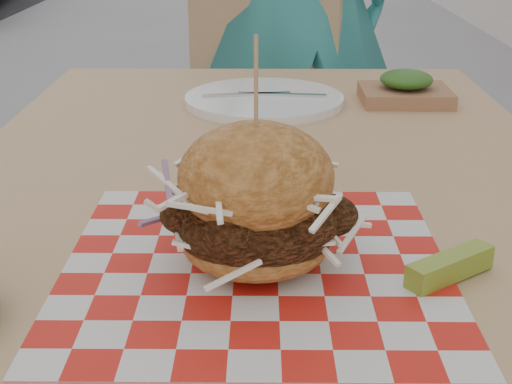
# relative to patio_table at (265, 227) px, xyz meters

# --- Properties ---
(patio_table) EXTENTS (0.80, 1.20, 0.75)m
(patio_table) POSITION_rel_patio_table_xyz_m (0.00, 0.00, 0.00)
(patio_table) COLOR tan
(patio_table) RESTS_ON ground
(patio_chair) EXTENTS (0.52, 0.53, 0.95)m
(patio_chair) POSITION_rel_patio_table_xyz_m (0.03, 1.00, -0.12)
(patio_chair) COLOR tan
(patio_chair) RESTS_ON ground
(paper_liner) EXTENTS (0.36, 0.36, 0.00)m
(paper_liner) POSITION_rel_patio_table_xyz_m (-0.01, -0.25, 0.08)
(paper_liner) COLOR red
(paper_liner) RESTS_ON patio_table
(sandwich) EXTENTS (0.19, 0.19, 0.21)m
(sandwich) POSITION_rel_patio_table_xyz_m (-0.01, -0.25, 0.14)
(sandwich) COLOR #C47D37
(sandwich) RESTS_ON paper_liner
(pickle_spear) EXTENTS (0.09, 0.07, 0.02)m
(pickle_spear) POSITION_rel_patio_table_xyz_m (0.17, -0.28, 0.09)
(pickle_spear) COLOR olive
(pickle_spear) RESTS_ON paper_liner
(place_setting) EXTENTS (0.27, 0.27, 0.02)m
(place_setting) POSITION_rel_patio_table_xyz_m (0.00, 0.33, 0.09)
(place_setting) COLOR white
(place_setting) RESTS_ON patio_table
(kraft_tray) EXTENTS (0.15, 0.12, 0.06)m
(kraft_tray) POSITION_rel_patio_table_xyz_m (0.24, 0.34, 0.10)
(kraft_tray) COLOR #966544
(kraft_tray) RESTS_ON patio_table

